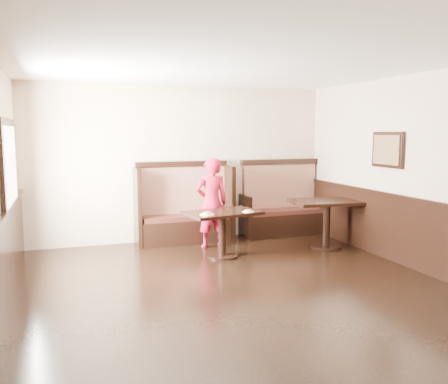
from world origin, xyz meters
name	(u,v)px	position (x,y,z in m)	size (l,w,h in m)	color
ground	(254,303)	(0.00, 0.00, 0.00)	(7.00, 7.00, 0.00)	black
room_shell	(222,243)	(-0.30, 0.28, 0.67)	(7.00, 7.00, 7.00)	beige
booth_main	(184,213)	(0.00, 3.30, 0.53)	(1.75, 0.72, 1.45)	black
booth_neighbor	(282,210)	(1.95, 3.29, 0.48)	(1.65, 0.72, 1.45)	black
table_main	(222,222)	(0.31, 2.07, 0.56)	(1.26, 0.93, 0.73)	black
table_neighbor	(327,212)	(2.21, 2.10, 0.61)	(1.25, 0.89, 0.81)	black
child	(212,203)	(0.35, 2.74, 0.77)	(0.56, 0.37, 1.54)	#A7112A
pizza_plate_left	(207,214)	(0.00, 1.85, 0.75)	(0.22, 0.22, 0.04)	white
pizza_plate_right	(248,211)	(0.68, 1.89, 0.74)	(0.18, 0.18, 0.03)	white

